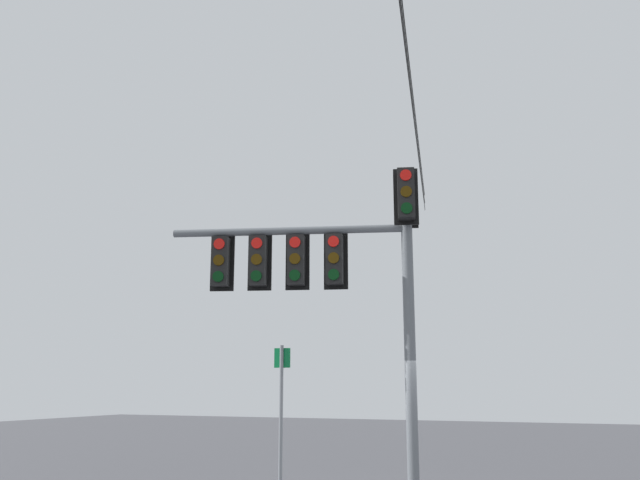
% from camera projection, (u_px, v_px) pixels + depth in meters
% --- Properties ---
extents(signal_mast_assembly, '(4.42, 1.78, 5.92)m').
position_uv_depth(signal_mast_assembly, '(338.00, 263.00, 12.14)').
color(signal_mast_assembly, slate).
rests_on(signal_mast_assembly, ground).
extents(route_sign_primary, '(0.30, 0.11, 2.80)m').
position_uv_depth(route_sign_primary, '(281.00, 409.00, 12.14)').
color(route_sign_primary, slate).
rests_on(route_sign_primary, ground).
extents(overhead_wire_span, '(5.98, 27.56, 0.68)m').
position_uv_depth(overhead_wire_span, '(404.00, 30.00, 14.35)').
color(overhead_wire_span, black).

